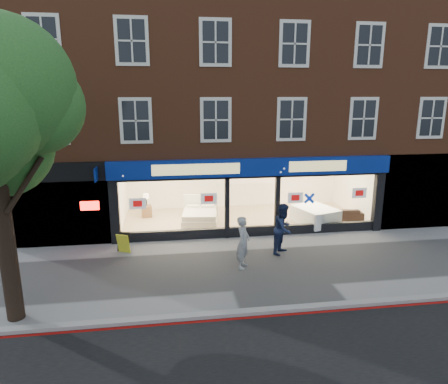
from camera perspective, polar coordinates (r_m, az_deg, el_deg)
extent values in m
plane|color=gray|center=(14.06, 6.64, -10.49)|extent=(120.00, 120.00, 0.00)
cube|color=#8C0A07|center=(11.43, 10.76, -16.72)|extent=(60.00, 0.10, 0.01)
cube|color=gray|center=(11.57, 10.44, -16.00)|extent=(60.00, 0.25, 0.12)
cube|color=tan|center=(18.83, 2.58, -3.86)|extent=(11.00, 4.50, 0.10)
cube|color=brown|center=(19.68, 1.81, 16.40)|extent=(19.00, 8.00, 6.70)
cube|color=navy|center=(15.87, 4.30, 3.57)|extent=(11.40, 0.28, 0.70)
cube|color=black|center=(16.77, 3.98, -5.60)|extent=(11.00, 0.18, 0.40)
cube|color=black|center=(16.18, -15.36, -2.70)|extent=(0.35, 0.30, 2.60)
cube|color=black|center=(18.36, 21.10, -1.20)|extent=(0.35, 0.30, 2.60)
cube|color=white|center=(15.96, -7.37, -1.98)|extent=(4.20, 0.02, 2.10)
cube|color=white|center=(17.29, 14.69, -1.09)|extent=(4.20, 0.02, 2.10)
cube|color=white|center=(16.64, 3.91, -2.32)|extent=(1.80, 0.02, 2.10)
cube|color=silver|center=(20.64, 1.45, 1.33)|extent=(11.00, 0.20, 2.60)
cube|color=#FFEAC6|center=(18.22, 2.67, 3.80)|extent=(11.00, 4.50, 0.12)
cube|color=black|center=(16.73, -22.48, -1.50)|extent=(3.80, 0.60, 3.30)
cube|color=#FF140C|center=(16.15, -18.63, -1.87)|extent=(0.70, 0.04, 0.35)
cube|color=black|center=(19.45, 26.13, 0.17)|extent=(4.00, 0.40, 3.30)
cylinder|color=black|center=(11.52, -28.72, -5.99)|extent=(0.44, 0.44, 4.40)
sphere|color=#1D4F1F|center=(10.34, -27.87, 10.22)|extent=(2.40, 2.40, 2.40)
cube|color=silver|center=(18.10, -3.47, -3.92)|extent=(1.76, 1.99, 0.31)
cube|color=silver|center=(18.02, -3.48, -3.11)|extent=(1.69, 1.91, 0.22)
cube|color=silver|center=(18.90, -3.33, -1.93)|extent=(1.61, 0.34, 1.08)
cube|color=silver|center=(18.61, -4.42, -2.03)|extent=(0.62, 0.37, 0.11)
cube|color=silver|center=(18.57, -2.35, -2.03)|extent=(0.62, 0.37, 0.11)
cube|color=brown|center=(19.25, -10.98, -2.70)|extent=(0.51, 0.51, 0.55)
cube|color=silver|center=(18.46, 12.84, -4.01)|extent=(1.97, 2.21, 0.24)
cube|color=silver|center=(18.39, 12.88, -3.29)|extent=(1.97, 2.21, 0.24)
cube|color=silver|center=(18.32, 12.92, -2.56)|extent=(1.97, 2.21, 0.24)
imported|color=black|center=(19.35, 16.61, -2.99)|extent=(1.88, 0.96, 0.52)
cube|color=gold|center=(15.44, -14.15, -7.04)|extent=(0.58, 0.49, 0.76)
imported|color=#96989D|center=(13.57, 2.75, -7.19)|extent=(0.68, 0.78, 1.81)
imported|color=#182244|center=(14.89, 8.49, -5.20)|extent=(1.14, 1.17, 1.90)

